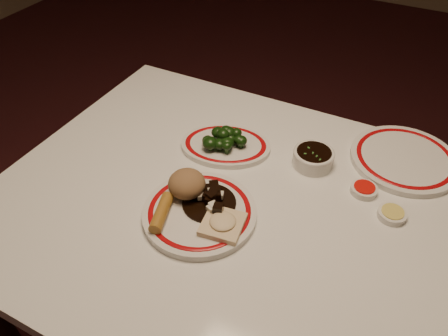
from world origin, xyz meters
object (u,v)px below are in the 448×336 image
Objects in this scene: dining_table at (246,232)px; fried_wonton at (223,223)px; broccoli_plate at (226,145)px; soy_bowl at (313,158)px; broccoli_pile at (225,137)px; rice_mound at (187,184)px; spring_roll at (162,212)px; main_plate at (200,213)px; stirfry_heap at (210,198)px.

dining_table is 12.32× the size of fried_wonton.
broccoli_plate is (-0.14, 0.17, 0.10)m from dining_table.
fried_wonton is 0.96× the size of soy_bowl.
broccoli_pile is at bearing 131.18° from dining_table.
rice_mound reaches higher than fried_wonton.
rice_mound is at bearing 156.41° from fried_wonton.
spring_roll is 0.93× the size of broccoli_pile.
broccoli_pile reaches higher than spring_roll.
rice_mound is 0.85× the size of soy_bowl.
main_plate is 3.44× the size of fried_wonton.
fried_wonton is 0.32m from soy_bowl.
broccoli_pile is at bearing 92.38° from rice_mound.
spring_roll is at bearing -139.59° from main_plate.
stirfry_heap is at bearing 1.12° from rice_mound.
fried_wonton is 0.29m from broccoli_pile.
broccoli_plate is 0.03m from broccoli_pile.
dining_table is 10.87× the size of broccoli_pile.
broccoli_plate is 0.23m from soy_bowl.
broccoli_pile is (-0.13, 0.26, 0.01)m from fried_wonton.
soy_bowl reaches higher than main_plate.
broccoli_plate is 2.55× the size of broccoli_pile.
spring_roll is at bearing -98.10° from rice_mound.
spring_roll is at bearing -128.76° from stirfry_heap.
spring_roll reaches higher than fried_wonton.
fried_wonton is (0.13, 0.04, -0.00)m from spring_roll.
rice_mound is at bearing -178.88° from stirfry_heap.
broccoli_plate is at bearing 103.57° from main_plate.
dining_table is 4.26× the size of broccoli_plate.
main_plate is 0.07m from rice_mound.
spring_roll is 0.14m from fried_wonton.
dining_table is 0.15m from fried_wonton.
main_plate is 3.28× the size of soy_bowl.
broccoli_pile is (-0.06, 0.24, 0.03)m from main_plate.
soy_bowl is at bearing 11.32° from broccoli_pile.
stirfry_heap is 0.30m from soy_bowl.
spring_roll reaches higher than main_plate.
rice_mound is 0.31× the size of broccoli_plate.
stirfry_heap is 0.44× the size of broccoli_plate.
stirfry_heap is at bearing 77.23° from main_plate.
stirfry_heap reaches higher than main_plate.
rice_mound is at bearing -87.99° from broccoli_plate.
stirfry_heap is (0.07, 0.09, -0.00)m from spring_roll.
dining_table is at bearing 16.70° from rice_mound.
main_plate is 0.33m from soy_bowl.
dining_table is at bearing -48.82° from broccoli_pile.
main_plate is 3.03× the size of broccoli_pile.
stirfry_heap is 0.22m from broccoli_plate.
rice_mound is 0.06m from stirfry_heap.
fried_wonton reaches higher than main_plate.
soy_bowl reaches higher than broccoli_plate.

